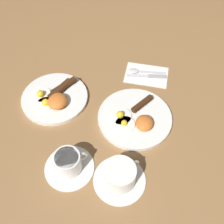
{
  "coord_description": "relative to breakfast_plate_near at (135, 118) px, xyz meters",
  "views": [
    {
      "loc": [
        -0.56,
        -0.01,
        0.78
      ],
      "look_at": [
        -0.0,
        0.08,
        0.03
      ],
      "focal_mm": 42.0,
      "sensor_mm": 36.0,
      "label": 1
    }
  ],
  "objects": [
    {
      "name": "napkin",
      "position": [
        0.23,
        -0.02,
        -0.01
      ],
      "size": [
        0.13,
        0.18,
        0.01
      ],
      "primitive_type": "cube",
      "rotation": [
        0.0,
        0.0,
        -0.04
      ],
      "color": "white",
      "rests_on": "ground_plane"
    },
    {
      "name": "ground_plane",
      "position": [
        0.0,
        0.0,
        -0.01
      ],
      "size": [
        3.0,
        3.0,
        0.0
      ],
      "primitive_type": "plane",
      "color": "olive"
    },
    {
      "name": "spoon",
      "position": [
        0.24,
        0.02,
        -0.0
      ],
      "size": [
        0.03,
        0.16,
        0.01
      ],
      "rotation": [
        0.0,
        0.0,
        1.65
      ],
      "color": "silver",
      "rests_on": "napkin"
    },
    {
      "name": "teacup_near",
      "position": [
        -0.24,
        0.02,
        0.02
      ],
      "size": [
        0.16,
        0.16,
        0.08
      ],
      "color": "white",
      "rests_on": "ground_plane"
    },
    {
      "name": "breakfast_plate_near",
      "position": [
        0.0,
        0.0,
        0.0
      ],
      "size": [
        0.27,
        0.27,
        0.05
      ],
      "color": "white",
      "rests_on": "ground_plane"
    },
    {
      "name": "knife",
      "position": [
        0.22,
        -0.03,
        -0.0
      ],
      "size": [
        0.04,
        0.16,
        0.01
      ],
      "rotation": [
        0.0,
        0.0,
        1.69
      ],
      "color": "silver",
      "rests_on": "napkin"
    },
    {
      "name": "breakfast_plate_far",
      "position": [
        0.04,
        0.31,
        0.0
      ],
      "size": [
        0.25,
        0.25,
        0.05
      ],
      "color": "white",
      "rests_on": "ground_plane"
    },
    {
      "name": "teacup_far",
      "position": [
        -0.22,
        0.19,
        0.02
      ],
      "size": [
        0.16,
        0.16,
        0.08
      ],
      "color": "white",
      "rests_on": "ground_plane"
    }
  ]
}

